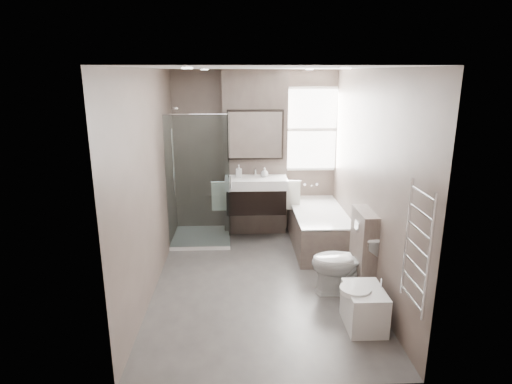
{
  "coord_description": "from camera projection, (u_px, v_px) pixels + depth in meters",
  "views": [
    {
      "loc": [
        -0.26,
        -4.9,
        2.55
      ],
      "look_at": [
        -0.05,
        0.15,
        1.13
      ],
      "focal_mm": 30.0,
      "sensor_mm": 36.0,
      "label": 1
    }
  ],
  "objects": [
    {
      "name": "room",
      "position": [
        261.0,
        182.0,
        5.07
      ],
      "size": [
        2.7,
        3.9,
        2.7
      ],
      "color": "#524E4B",
      "rests_on": "ground"
    },
    {
      "name": "vanity_pier",
      "position": [
        255.0,
        154.0,
        6.77
      ],
      "size": [
        1.0,
        0.25,
        2.6
      ],
      "primitive_type": "cube",
      "color": "#63564E",
      "rests_on": "ground"
    },
    {
      "name": "vanity",
      "position": [
        256.0,
        194.0,
        6.59
      ],
      "size": [
        0.95,
        0.47,
        0.66
      ],
      "color": "black",
      "rests_on": "vanity_pier"
    },
    {
      "name": "mirror_cabinet",
      "position": [
        255.0,
        135.0,
        6.53
      ],
      "size": [
        0.86,
        0.08,
        0.76
      ],
      "color": "black",
      "rests_on": "vanity_pier"
    },
    {
      "name": "towel_left",
      "position": [
        220.0,
        196.0,
        6.55
      ],
      "size": [
        0.24,
        0.06,
        0.44
      ],
      "primitive_type": "cube",
      "color": "silver",
      "rests_on": "vanity_pier"
    },
    {
      "name": "towel_right",
      "position": [
        292.0,
        195.0,
        6.6
      ],
      "size": [
        0.24,
        0.06,
        0.44
      ],
      "primitive_type": "cube",
      "color": "silver",
      "rests_on": "vanity_pier"
    },
    {
      "name": "shower_enclosure",
      "position": [
        207.0,
        212.0,
        6.55
      ],
      "size": [
        0.9,
        0.9,
        2.0
      ],
      "color": "white",
      "rests_on": "ground"
    },
    {
      "name": "bathtub",
      "position": [
        318.0,
        227.0,
        6.43
      ],
      "size": [
        0.75,
        1.6,
        0.57
      ],
      "color": "#63564E",
      "rests_on": "ground"
    },
    {
      "name": "window",
      "position": [
        311.0,
        129.0,
        6.8
      ],
      "size": [
        0.98,
        0.06,
        1.33
      ],
      "color": "white",
      "rests_on": "room"
    },
    {
      "name": "toilet",
      "position": [
        344.0,
        262.0,
        5.05
      ],
      "size": [
        0.77,
        0.45,
        0.77
      ],
      "primitive_type": "imported",
      "rotation": [
        0.0,
        0.0,
        -1.6
      ],
      "color": "white",
      "rests_on": "ground"
    },
    {
      "name": "cistern_box",
      "position": [
        363.0,
        251.0,
        5.09
      ],
      "size": [
        0.19,
        0.55,
        1.0
      ],
      "color": "#63564E",
      "rests_on": "ground"
    },
    {
      "name": "bidet",
      "position": [
        364.0,
        307.0,
        4.41
      ],
      "size": [
        0.45,
        0.53,
        0.54
      ],
      "color": "white",
      "rests_on": "ground"
    },
    {
      "name": "towel_radiator",
      "position": [
        417.0,
        247.0,
        3.63
      ],
      "size": [
        0.03,
        0.49,
        1.1
      ],
      "color": "silver",
      "rests_on": "room"
    },
    {
      "name": "soap_bottle_a",
      "position": [
        239.0,
        171.0,
        6.5
      ],
      "size": [
        0.09,
        0.09,
        0.2
      ],
      "primitive_type": "imported",
      "color": "white",
      "rests_on": "vanity"
    },
    {
      "name": "soap_bottle_b",
      "position": [
        265.0,
        172.0,
        6.56
      ],
      "size": [
        0.11,
        0.11,
        0.15
      ],
      "primitive_type": "imported",
      "color": "white",
      "rests_on": "vanity"
    }
  ]
}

